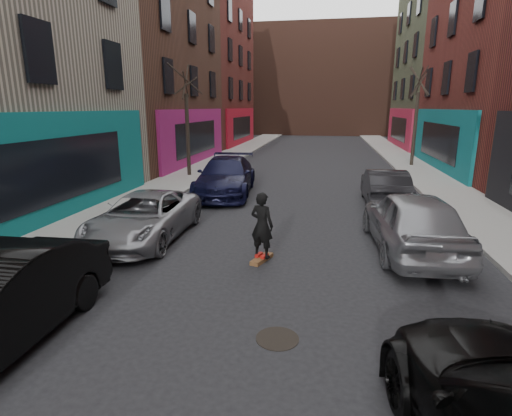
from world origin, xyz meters
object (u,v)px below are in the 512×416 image
at_px(parked_left_far, 144,217).
at_px(skateboarder, 262,225).
at_px(skateboard, 262,259).
at_px(parked_right_far, 412,221).
at_px(manhole, 277,338).
at_px(parked_right_end, 385,187).
at_px(tree_left_far, 187,112).
at_px(parked_left_end, 226,176).
at_px(tree_right_far, 417,109).

bearing_deg(parked_left_far, skateboarder, -18.53).
distance_m(parked_left_far, skateboard, 3.74).
xyz_separation_m(parked_right_far, manhole, (-2.88, -4.64, -0.81)).
bearing_deg(parked_right_far, parked_right_end, -93.48).
height_order(tree_left_far, parked_right_end, tree_left_far).
bearing_deg(parked_right_far, parked_left_end, -46.17).
relative_size(tree_left_far, manhole, 9.29).
xyz_separation_m(tree_left_far, parked_left_far, (2.21, -10.02, -2.74)).
height_order(parked_right_end, skateboarder, skateboarder).
relative_size(tree_right_far, parked_left_end, 1.26).
height_order(tree_left_far, skateboarder, tree_left_far).
bearing_deg(parked_right_end, parked_left_far, 37.01).
relative_size(parked_right_end, skateboard, 5.19).
bearing_deg(parked_right_far, skateboard, 16.88).
bearing_deg(tree_left_far, parked_left_far, -77.57).
height_order(parked_right_end, manhole, parked_right_end).
distance_m(tree_left_far, skateboarder, 12.75).
bearing_deg(parked_right_far, skateboarder, 16.88).
bearing_deg(manhole, tree_left_far, 114.38).
height_order(skateboard, manhole, skateboard).
bearing_deg(parked_right_end, skateboarder, 60.59).
bearing_deg(tree_left_far, manhole, -65.62).
distance_m(skateboarder, manhole, 3.49).
relative_size(parked_right_end, manhole, 5.93).
xyz_separation_m(tree_right_far, parked_left_far, (-10.19, -16.02, -2.89)).
distance_m(tree_left_far, parked_left_far, 10.62).
relative_size(parked_left_end, parked_right_end, 1.30).
distance_m(tree_left_far, parked_right_far, 13.79).
xyz_separation_m(parked_right_end, manhole, (-2.88, -9.83, -0.68)).
bearing_deg(tree_right_far, skateboard, -111.28).
height_order(tree_right_far, skateboarder, tree_right_far).
bearing_deg(manhole, parked_left_far, 134.58).
relative_size(skateboard, manhole, 1.14).
bearing_deg(manhole, skateboard, 103.57).
height_order(tree_left_far, parked_left_end, tree_left_far).
distance_m(tree_left_far, parked_right_end, 10.79).
bearing_deg(tree_right_far, parked_left_end, -133.65).
bearing_deg(skateboarder, parked_right_end, -99.38).
bearing_deg(tree_left_far, tree_right_far, 25.82).
bearing_deg(parked_right_end, tree_right_far, -106.03).
distance_m(parked_left_end, manhole, 11.15).
relative_size(tree_right_far, manhole, 9.71).
bearing_deg(skateboard, skateboarder, 0.00).
bearing_deg(parked_left_far, skateboard, -18.53).
height_order(parked_right_far, parked_right_end, parked_right_far).
xyz_separation_m(parked_left_end, manhole, (3.52, -10.55, -0.77)).
relative_size(parked_left_end, skateboarder, 3.34).
xyz_separation_m(tree_right_far, parked_left_end, (-9.40, -9.85, -2.75)).
distance_m(parked_left_end, skateboarder, 7.76).
height_order(parked_left_end, skateboarder, skateboarder).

